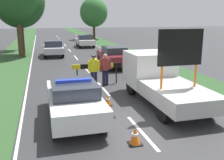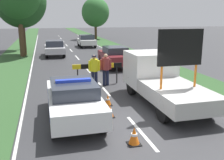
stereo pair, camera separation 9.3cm
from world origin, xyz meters
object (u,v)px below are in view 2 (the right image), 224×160
object	(u,v)px
traffic_cone_near_police	(110,111)
queued_car_sedan_silver	(54,48)
roadside_tree_mid_right	(21,1)
roadside_tree_far_left	(18,2)
police_officer	(94,68)
pedestrian_civilian	(106,67)
roadside_tree_near_left	(95,12)
queued_car_van_white	(87,41)
roadside_tree_mid_left	(18,2)
road_barrier	(98,67)
traffic_cone_near_truck	(108,100)
queued_car_wagon_maroon	(115,56)
work_truck	(160,78)
traffic_cone_centre_front	(134,136)
police_car	(74,99)

from	to	relation	value
traffic_cone_near_police	queued_car_sedan_silver	xyz separation A→B (m)	(-1.31, 16.87, 0.56)
roadside_tree_mid_right	roadside_tree_far_left	bearing A→B (deg)	-105.17
police_officer	pedestrian_civilian	bearing A→B (deg)	178.94
roadside_tree_near_left	roadside_tree_far_left	bearing A→B (deg)	-121.81
queued_car_van_white	roadside_tree_mid_left	world-z (taller)	roadside_tree_mid_left
road_barrier	roadside_tree_mid_left	bearing A→B (deg)	106.38
traffic_cone_near_truck	queued_car_wagon_maroon	bearing A→B (deg)	72.89
work_truck	traffic_cone_near_truck	distance (m)	2.62
road_barrier	traffic_cone_centre_front	xyz separation A→B (m)	(-0.39, -7.40, -0.72)
pedestrian_civilian	road_barrier	bearing A→B (deg)	128.79
queued_car_sedan_silver	roadside_tree_near_left	xyz separation A→B (m)	(7.69, 18.07, 3.61)
traffic_cone_near_police	traffic_cone_near_truck	xyz separation A→B (m)	(0.26, 1.36, -0.00)
queued_car_van_white	traffic_cone_near_truck	bearing A→B (deg)	83.06
police_officer	queued_car_sedan_silver	world-z (taller)	police_officer
traffic_cone_near_police	roadside_tree_near_left	xyz separation A→B (m)	(6.38, 34.93, 4.17)
pedestrian_civilian	roadside_tree_mid_right	distance (m)	15.08
traffic_cone_near_police	traffic_cone_centre_front	distance (m)	2.37
traffic_cone_near_police	roadside_tree_far_left	size ratio (longest dim) A/B	0.07
traffic_cone_near_police	roadside_tree_mid_right	distance (m)	19.39
work_truck	traffic_cone_near_police	distance (m)	3.22
pedestrian_civilian	traffic_cone_near_police	xyz separation A→B (m)	(-0.96, -4.71, -0.82)
police_car	queued_car_van_white	size ratio (longest dim) A/B	1.18
queued_car_van_white	roadside_tree_mid_left	xyz separation A→B (m)	(-7.75, -1.02, 4.53)
work_truck	queued_car_van_white	world-z (taller)	work_truck
road_barrier	queued_car_sedan_silver	bearing A→B (deg)	98.60
work_truck	police_car	bearing A→B (deg)	16.05
police_car	traffic_cone_centre_front	bearing A→B (deg)	-56.10
queued_car_van_white	work_truck	bearing A→B (deg)	89.37
police_car	roadside_tree_near_left	distance (m)	35.83
traffic_cone_near_truck	queued_car_wagon_maroon	xyz separation A→B (m)	(2.66, 8.62, 0.58)
road_barrier	queued_car_sedan_silver	xyz separation A→B (m)	(-1.87, 11.83, -0.19)
traffic_cone_centre_front	roadside_tree_near_left	size ratio (longest dim) A/B	0.08
traffic_cone_centre_front	road_barrier	bearing A→B (deg)	86.98
roadside_tree_mid_right	work_truck	bearing A→B (deg)	-67.54
roadside_tree_mid_left	roadside_tree_far_left	size ratio (longest dim) A/B	1.06
queued_car_van_white	roadside_tree_near_left	distance (m)	12.22
traffic_cone_near_police	queued_car_van_white	xyz separation A→B (m)	(2.98, 23.77, 0.55)
road_barrier	pedestrian_civilian	xyz separation A→B (m)	(0.40, -0.32, 0.06)
work_truck	traffic_cone_near_truck	bearing A→B (deg)	0.66
pedestrian_civilian	roadside_tree_near_left	xyz separation A→B (m)	(5.42, 30.22, 3.36)
traffic_cone_near_police	queued_car_van_white	world-z (taller)	queued_car_van_white
traffic_cone_centre_front	roadside_tree_mid_left	world-z (taller)	roadside_tree_mid_left
queued_car_wagon_maroon	work_truck	bearing A→B (deg)	88.83
roadside_tree_far_left	queued_car_sedan_silver	bearing A→B (deg)	-12.66
police_officer	traffic_cone_centre_front	size ratio (longest dim) A/B	3.21
police_officer	traffic_cone_near_truck	size ratio (longest dim) A/B	3.68
traffic_cone_centre_front	work_truck	bearing A→B (deg)	56.17
traffic_cone_near_police	roadside_tree_near_left	bearing A→B (deg)	79.64
police_car	police_officer	world-z (taller)	police_officer
police_officer	traffic_cone_centre_front	world-z (taller)	police_officer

